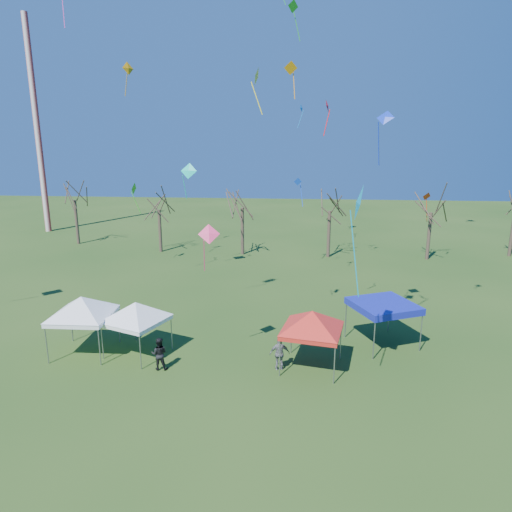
{
  "coord_description": "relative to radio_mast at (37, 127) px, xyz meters",
  "views": [
    {
      "loc": [
        3.1,
        -19.35,
        10.89
      ],
      "look_at": [
        0.99,
        3.0,
        5.24
      ],
      "focal_mm": 32.0,
      "sensor_mm": 36.0,
      "label": 1
    }
  ],
  "objects": [
    {
      "name": "radio_mast",
      "position": [
        0.0,
        0.0,
        0.0
      ],
      "size": [
        0.7,
        0.7,
        25.0
      ],
      "primitive_type": "cylinder",
      "color": "silver",
      "rests_on": "ground"
    },
    {
      "name": "kite_2",
      "position": [
        16.52,
        -13.49,
        4.34
      ],
      "size": [
        0.87,
        1.06,
        2.8
      ],
      "rotation": [
        0.0,
        0.0,
        0.95
      ],
      "color": "orange",
      "rests_on": "ground"
    },
    {
      "name": "tree_1",
      "position": [
        17.23,
        -9.35,
        -6.71
      ],
      "size": [
        3.42,
        3.42,
        7.54
      ],
      "color": "#3D2D21",
      "rests_on": "ground"
    },
    {
      "name": "kite_13",
      "position": [
        17.03,
        -15.44,
        -5.55
      ],
      "size": [
        0.77,
        1.07,
        2.74
      ],
      "rotation": [
        0.0,
        0.0,
        4.68
      ],
      "color": "green",
      "rests_on": "ground"
    },
    {
      "name": "person_grey",
      "position": [
        30.34,
        -32.94,
        -11.66
      ],
      "size": [
        1.05,
        0.58,
        1.69
      ],
      "primitive_type": "imported",
      "rotation": [
        0.0,
        0.0,
        3.32
      ],
      "color": "slate",
      "rests_on": "ground"
    },
    {
      "name": "kite_17",
      "position": [
        35.39,
        -28.54,
        -0.48
      ],
      "size": [
        1.13,
        1.01,
        2.82
      ],
      "rotation": [
        0.0,
        0.0,
        5.81
      ],
      "color": "#1230C3",
      "rests_on": "ground"
    },
    {
      "name": "kite_27",
      "position": [
        28.94,
        -30.4,
        1.34
      ],
      "size": [
        0.58,
        0.89,
        2.17
      ],
      "rotation": [
        0.0,
        0.0,
        4.65
      ],
      "color": "yellow",
      "rests_on": "ground"
    },
    {
      "name": "ground",
      "position": [
        28.0,
        -34.0,
        -12.5
      ],
      "size": [
        140.0,
        140.0,
        0.0
      ],
      "primitive_type": "plane",
      "color": "#224415",
      "rests_on": "ground"
    },
    {
      "name": "kite_12",
      "position": [
        42.8,
        -10.03,
        -6.58
      ],
      "size": [
        1.03,
        0.85,
        2.79
      ],
      "rotation": [
        0.0,
        0.0,
        3.61
      ],
      "color": "red",
      "rests_on": "ground"
    },
    {
      "name": "kite_1",
      "position": [
        26.97,
        -32.9,
        -5.8
      ],
      "size": [
        1.14,
        0.86,
        2.29
      ],
      "rotation": [
        0.0,
        0.0,
        0.23
      ],
      "color": "#FB376E",
      "rests_on": "ground"
    },
    {
      "name": "person_dark",
      "position": [
        24.47,
        -33.47,
        -11.68
      ],
      "size": [
        0.85,
        0.69,
        1.64
      ],
      "primitive_type": "imported",
      "rotation": [
        0.0,
        0.0,
        3.23
      ],
      "color": "black",
      "rests_on": "ground"
    },
    {
      "name": "kite_18",
      "position": [
        32.51,
        -27.63,
        0.17
      ],
      "size": [
        0.39,
        0.77,
        1.92
      ],
      "rotation": [
        0.0,
        0.0,
        1.36
      ],
      "color": "red",
      "rests_on": "ground"
    },
    {
      "name": "tree_4",
      "position": [
        43.36,
        -10.0,
        -6.44
      ],
      "size": [
        3.58,
        3.58,
        7.89
      ],
      "color": "#3D2D21",
      "rests_on": "ground"
    },
    {
      "name": "tree_2",
      "position": [
        25.63,
        -9.62,
        -6.21
      ],
      "size": [
        3.71,
        3.71,
        8.18
      ],
      "color": "#3D2D21",
      "rests_on": "ground"
    },
    {
      "name": "tent_white_mid",
      "position": [
        22.86,
        -31.96,
        -9.81
      ],
      "size": [
        3.52,
        3.52,
        3.33
      ],
      "rotation": [
        0.0,
        0.0,
        -0.37
      ],
      "color": "gray",
      "rests_on": "ground"
    },
    {
      "name": "tent_blue",
      "position": [
        35.8,
        -29.52,
        -10.28
      ],
      "size": [
        4.07,
        4.07,
        2.42
      ],
      "rotation": [
        0.0,
        0.0,
        0.42
      ],
      "color": "gray",
      "rests_on": "ground"
    },
    {
      "name": "tent_red",
      "position": [
        31.88,
        -32.58,
        -9.73
      ],
      "size": [
        3.83,
        3.83,
        3.44
      ],
      "rotation": [
        0.0,
        0.0,
        -0.19
      ],
      "color": "gray",
      "rests_on": "ground"
    },
    {
      "name": "kite_22",
      "position": [
        31.0,
        -14.48,
        -5.01
      ],
      "size": [
        0.85,
        0.73,
        2.45
      ],
      "rotation": [
        0.0,
        0.0,
        3.5
      ],
      "color": "blue",
      "rests_on": "ground"
    },
    {
      "name": "kite_24",
      "position": [
        30.4,
        -22.88,
        2.79
      ],
      "size": [
        0.93,
        0.6,
        2.3
      ],
      "rotation": [
        0.0,
        0.0,
        3.41
      ],
      "color": "orange",
      "rests_on": "ground"
    },
    {
      "name": "tent_white_west",
      "position": [
        20.01,
        -32.04,
        -9.59
      ],
      "size": [
        4.09,
        4.09,
        3.61
      ],
      "rotation": [
        0.0,
        0.0,
        0.03
      ],
      "color": "gray",
      "rests_on": "ground"
    },
    {
      "name": "tree_3",
      "position": [
        34.03,
        -9.96,
        -6.42
      ],
      "size": [
        3.59,
        3.59,
        7.91
      ],
      "color": "#3D2D21",
      "rests_on": "ground"
    },
    {
      "name": "kite_11",
      "position": [
        22.31,
        -17.3,
        -3.89
      ],
      "size": [
        1.39,
        0.81,
        2.94
      ],
      "rotation": [
        0.0,
        0.0,
        6.18
      ],
      "color": "#0DCFAD",
      "rests_on": "ground"
    },
    {
      "name": "kite_26",
      "position": [
        30.29,
        -13.56,
        8.68
      ],
      "size": [
        1.15,
        1.09,
        3.09
      ],
      "rotation": [
        0.0,
        0.0,
        3.81
      ],
      "color": "#229617",
      "rests_on": "ground"
    },
    {
      "name": "kite_19",
      "position": [
        31.15,
        -13.55,
        1.01
      ],
      "size": [
        0.51,
        0.74,
        1.95
      ],
      "rotation": [
        0.0,
        0.0,
        1.29
      ],
      "color": "blue",
      "rests_on": "ground"
    },
    {
      "name": "tree_0",
      "position": [
        7.15,
        -6.62,
        -6.01
      ],
      "size": [
        3.83,
        3.83,
        8.44
      ],
      "color": "#3D2D21",
      "rests_on": "ground"
    },
    {
      "name": "kite_5",
      "position": [
        33.33,
        -35.73,
        -3.91
      ],
      "size": [
        0.54,
        1.41,
        4.57
      ],
      "rotation": [
        0.0,
        0.0,
        4.65
      ],
      "color": "#0B86A8",
      "rests_on": "ground"
    }
  ]
}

